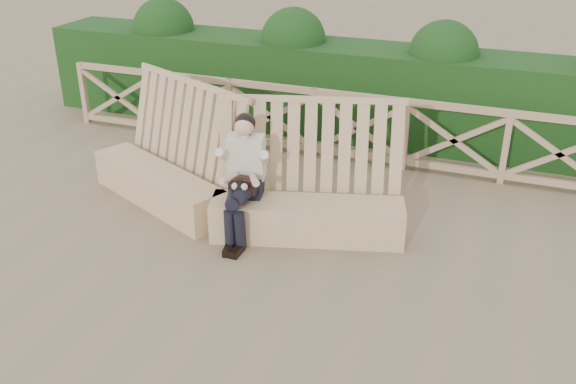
% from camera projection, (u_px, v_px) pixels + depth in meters
% --- Properties ---
extents(ground, '(60.00, 60.00, 0.00)m').
position_uv_depth(ground, '(271.00, 280.00, 7.03)').
color(ground, brown).
rests_on(ground, ground).
extents(bench, '(4.51, 1.66, 1.62)m').
position_uv_depth(bench, '(232.00, 188.00, 8.17)').
color(bench, '#9C7B59').
rests_on(bench, ground).
extents(woman, '(0.50, 0.96, 1.53)m').
position_uv_depth(woman, '(244.00, 173.00, 7.59)').
color(woman, black).
rests_on(woman, ground).
extents(guardrail, '(10.10, 0.09, 1.10)m').
position_uv_depth(guardrail, '(358.00, 128.00, 9.72)').
color(guardrail, '#9B785A').
rests_on(guardrail, ground).
extents(hedge, '(12.00, 1.20, 1.50)m').
position_uv_depth(hedge, '(378.00, 93.00, 10.64)').
color(hedge, black).
rests_on(hedge, ground).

